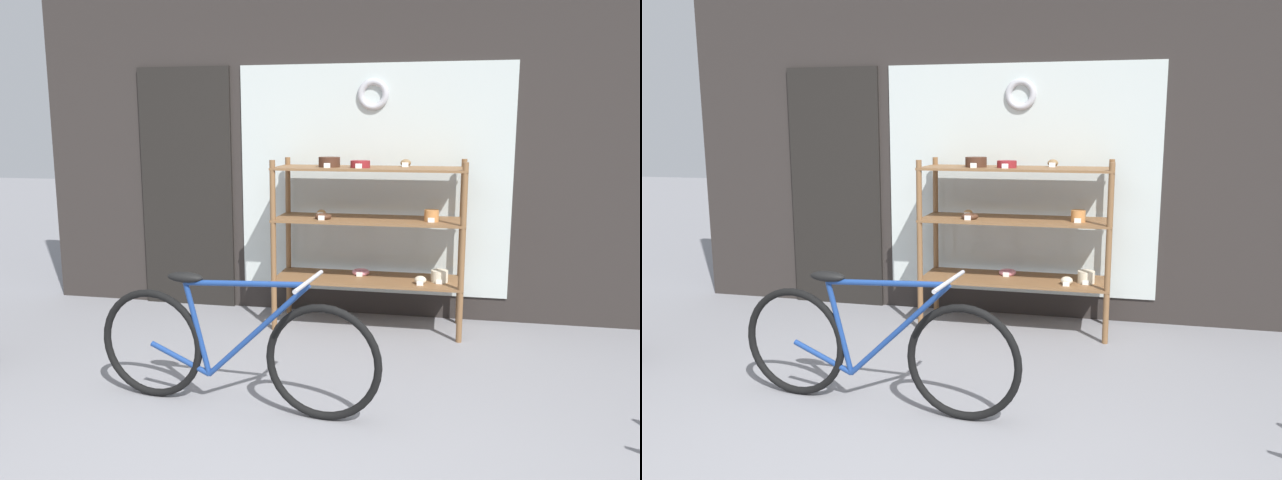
# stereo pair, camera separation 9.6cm
# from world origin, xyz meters

# --- Properties ---
(storefront_facade) EXTENTS (5.52, 0.13, 3.68)m
(storefront_facade) POSITION_xyz_m (-0.04, 2.77, 1.79)
(storefront_facade) COLOR #2D2826
(storefront_facade) RESTS_ON ground_plane
(display_case) EXTENTS (1.48, 0.51, 1.36)m
(display_case) POSITION_xyz_m (0.23, 2.38, 0.83)
(display_case) COLOR brown
(display_case) RESTS_ON ground_plane
(bicycle) EXTENTS (1.71, 0.46, 0.79)m
(bicycle) POSITION_xyz_m (-0.34, 0.76, 0.35)
(bicycle) COLOR black
(bicycle) RESTS_ON ground_plane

